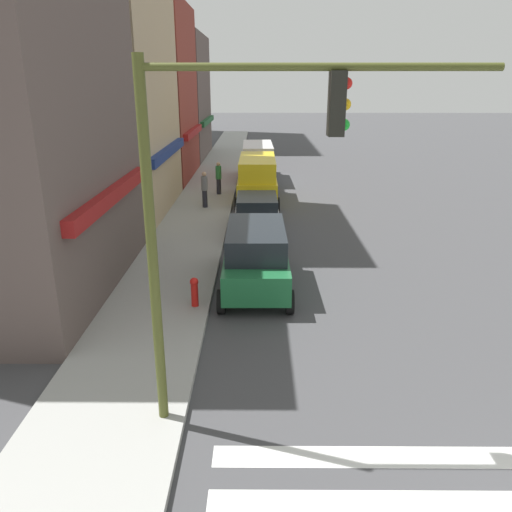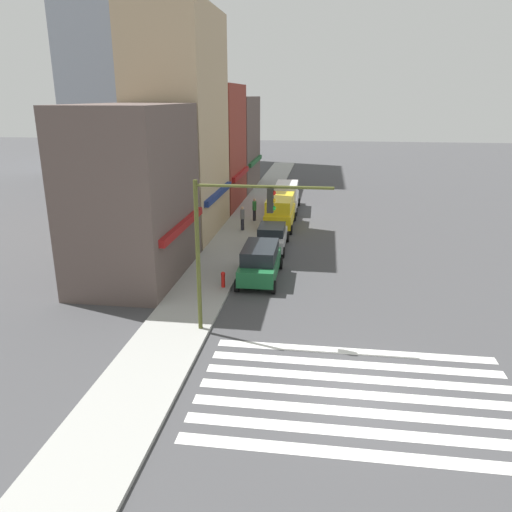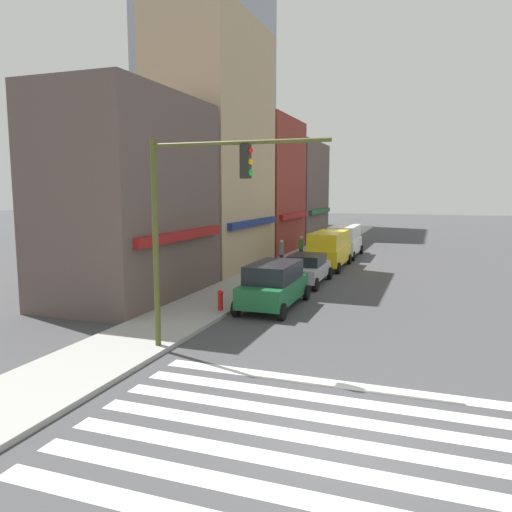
% 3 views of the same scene
% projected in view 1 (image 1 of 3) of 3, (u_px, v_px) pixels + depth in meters
% --- Properties ---
extents(storefront_row, '(37.22, 5.30, 15.27)m').
position_uv_depth(storefront_row, '(130.00, 86.00, 26.57)').
color(storefront_row, brown).
rests_on(storefront_row, ground_plane).
extents(traffic_signal, '(0.32, 5.47, 6.51)m').
position_uv_depth(traffic_signal, '(226.00, 189.00, 7.97)').
color(traffic_signal, '#474C1E').
rests_on(traffic_signal, ground_plane).
extents(suv_green, '(4.72, 2.12, 1.94)m').
position_uv_depth(suv_green, '(256.00, 255.00, 15.40)').
color(suv_green, '#1E6638').
rests_on(suv_green, ground_plane).
extents(sedan_silver, '(4.43, 2.02, 1.59)m').
position_uv_depth(sedan_silver, '(257.00, 214.00, 20.93)').
color(sedan_silver, '#B7B7BC').
rests_on(sedan_silver, ground_plane).
extents(van_yellow, '(5.00, 2.22, 2.34)m').
position_uv_depth(van_yellow, '(257.00, 177.00, 26.34)').
color(van_yellow, yellow).
rests_on(van_yellow, ground_plane).
extents(van_white, '(5.04, 2.22, 2.34)m').
position_uv_depth(van_white, '(258.00, 161.00, 31.89)').
color(van_white, white).
rests_on(van_white, ground_plane).
extents(pedestrian_grey_coat, '(0.32, 0.32, 1.77)m').
position_uv_depth(pedestrian_grey_coat, '(205.00, 189.00, 24.61)').
color(pedestrian_grey_coat, '#23232D').
rests_on(pedestrian_grey_coat, sidewalk_left).
extents(pedestrian_green_top, '(0.32, 0.32, 1.77)m').
position_uv_depth(pedestrian_green_top, '(219.00, 178.00, 27.48)').
color(pedestrian_green_top, '#23232D').
rests_on(pedestrian_green_top, sidewalk_left).
extents(fire_hydrant, '(0.24, 0.24, 0.84)m').
position_uv_depth(fire_hydrant, '(195.00, 290.00, 13.85)').
color(fire_hydrant, red).
rests_on(fire_hydrant, sidewalk_left).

